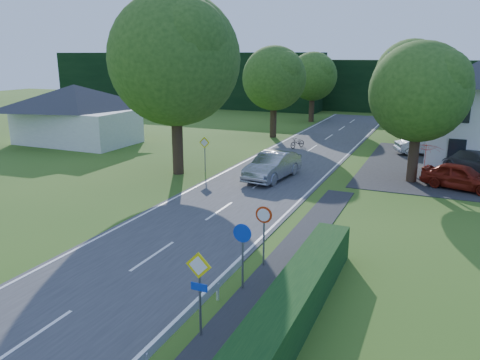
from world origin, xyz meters
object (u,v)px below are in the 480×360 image
at_px(parked_car_red, 461,177).
at_px(parked_car_grey, 477,162).
at_px(parasol, 425,158).
at_px(moving_car, 272,166).
at_px(parked_car_silver_a, 423,146).
at_px(motorcycle, 298,143).
at_px(streetlight, 413,107).

bearing_deg(parked_car_red, parked_car_grey, 5.14).
height_order(parked_car_grey, parasol, parasol).
bearing_deg(parked_car_grey, moving_car, 149.21).
relative_size(parked_car_red, parked_car_silver_a, 1.06).
bearing_deg(motorcycle, streetlight, -9.28).
bearing_deg(parked_car_silver_a, streetlight, 150.09).
relative_size(streetlight, parked_car_red, 1.82).
distance_m(streetlight, parked_car_grey, 5.96).
distance_m(motorcycle, parasol, 11.48).
xyz_separation_m(streetlight, moving_car, (-7.76, -4.91, -3.57)).
bearing_deg(streetlight, parasol, 28.40).
xyz_separation_m(moving_car, motorcycle, (-1.50, 10.46, -0.39)).
bearing_deg(parked_car_grey, motorcycle, 104.62).
height_order(moving_car, parked_car_grey, moving_car).
distance_m(parked_car_grey, parasol, 3.50).
bearing_deg(moving_car, streetlight, 39.22).
distance_m(parked_car_silver_a, parasol, 6.45).
bearing_deg(parked_car_silver_a, moving_car, 119.93).
height_order(motorcycle, parked_car_silver_a, parked_car_silver_a).
bearing_deg(streetlight, parked_car_silver_a, 85.09).
distance_m(moving_car, parked_car_silver_a, 14.56).
relative_size(motorcycle, parked_car_red, 0.40).
bearing_deg(motorcycle, moving_car, -60.19).
distance_m(streetlight, parked_car_silver_a, 7.96).
distance_m(parked_car_red, parasol, 3.90).
relative_size(moving_car, parked_car_red, 1.18).
distance_m(streetlight, motorcycle, 11.50).
distance_m(streetlight, parasol, 3.63).
relative_size(motorcycle, parasol, 0.79).
height_order(streetlight, parasol, streetlight).
distance_m(moving_car, motorcycle, 10.57).
distance_m(moving_car, parked_car_grey, 13.87).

